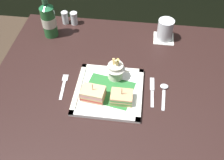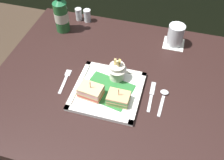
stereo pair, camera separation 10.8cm
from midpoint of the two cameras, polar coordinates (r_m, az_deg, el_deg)
ground_plane at (r=1.75m, az=2.47°, el=-16.67°), size 6.00×6.00×0.00m
dining_table at (r=1.24m, az=3.35°, el=-4.61°), size 1.07×0.89×0.73m
square_plate at (r=1.09m, az=1.89°, el=-2.55°), size 0.28×0.28×0.02m
sandwich_half_left at (r=1.05m, az=-1.70°, el=-2.64°), size 0.10×0.08×0.08m
sandwich_half_right at (r=1.04m, az=4.41°, el=-4.11°), size 0.09×0.06×0.07m
fries_cup at (r=1.10m, az=4.02°, el=2.20°), size 0.08×0.08×0.11m
beer_bottle at (r=1.36m, az=-8.74°, el=13.85°), size 0.07×0.07×0.25m
drink_coaster at (r=1.36m, az=15.49°, el=7.46°), size 0.10×0.10×0.00m
water_glass at (r=1.33m, az=15.89°, el=9.00°), size 0.08×0.08×0.11m
fork at (r=1.14m, az=-7.47°, el=-0.08°), size 0.03×0.14×0.00m
knife at (r=1.10m, az=11.35°, el=-3.46°), size 0.02×0.16×0.00m
spoon at (r=1.10m, az=13.93°, el=-3.54°), size 0.03×0.14×0.01m
salt_shaker at (r=1.47m, az=-5.09°, el=13.81°), size 0.04×0.04×0.07m
pepper_shaker at (r=1.45m, az=-3.21°, el=13.56°), size 0.04×0.04×0.07m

